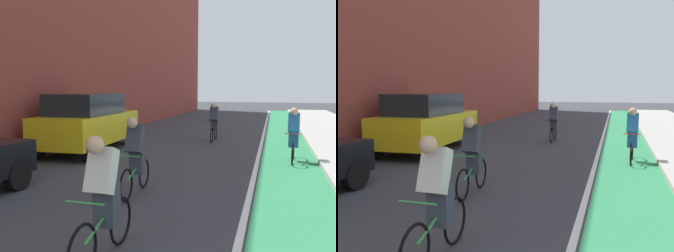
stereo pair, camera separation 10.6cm
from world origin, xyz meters
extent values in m
plane|color=#38383D|center=(0.00, 15.41, 0.00)|extent=(85.42, 85.42, 0.00)
cube|color=#2D8451|center=(3.44, 17.41, 0.00)|extent=(1.60, 38.83, 0.00)
cube|color=white|center=(2.54, 17.41, 0.00)|extent=(0.12, 38.83, 0.00)
cube|color=brown|center=(-6.04, 17.41, 5.87)|extent=(3.00, 38.83, 11.74)
cylinder|color=black|center=(-2.24, 6.49, 0.33)|extent=(0.24, 0.67, 0.66)
cube|color=yellow|center=(-3.19, 11.46, 0.80)|extent=(2.09, 4.85, 0.95)
cube|color=black|center=(-3.18, 11.22, 1.60)|extent=(1.78, 2.93, 0.75)
cylinder|color=black|center=(-4.13, 13.27, 0.33)|extent=(0.25, 0.67, 0.66)
cylinder|color=black|center=(-2.38, 13.34, 0.33)|extent=(0.25, 0.67, 0.66)
cylinder|color=black|center=(-3.99, 9.59, 0.33)|extent=(0.25, 0.67, 0.66)
cylinder|color=black|center=(-2.24, 9.66, 0.33)|extent=(0.25, 0.67, 0.66)
torus|color=black|center=(0.96, 4.60, 0.33)|extent=(0.05, 0.67, 0.67)
cylinder|color=#338C3F|center=(0.95, 4.08, 0.55)|extent=(0.05, 0.96, 0.33)
cylinder|color=#338C3F|center=(0.95, 4.26, 0.63)|extent=(0.04, 0.12, 0.55)
cylinder|color=#338C3F|center=(0.95, 3.63, 0.88)|extent=(0.48, 0.03, 0.02)
cube|color=#333842|center=(0.95, 4.18, 0.70)|extent=(0.28, 0.24, 0.56)
cube|color=beige|center=(0.95, 4.05, 1.16)|extent=(0.32, 0.40, 0.60)
sphere|color=tan|center=(0.95, 3.90, 1.50)|extent=(0.22, 0.22, 0.22)
cube|color=tan|center=(0.95, 4.18, 1.18)|extent=(0.26, 0.28, 0.39)
torus|color=black|center=(0.29, 6.39, 0.32)|extent=(0.05, 0.64, 0.64)
torus|color=black|center=(0.28, 7.44, 0.32)|extent=(0.05, 0.64, 0.64)
cylinder|color=#338C3F|center=(0.28, 6.91, 0.54)|extent=(0.06, 0.96, 0.33)
cylinder|color=#338C3F|center=(0.28, 7.10, 0.62)|extent=(0.04, 0.12, 0.55)
cylinder|color=#338C3F|center=(0.29, 6.47, 0.87)|extent=(0.48, 0.03, 0.02)
cube|color=#333842|center=(0.28, 7.02, 0.69)|extent=(0.28, 0.24, 0.56)
cube|color=#333842|center=(0.28, 6.89, 1.15)|extent=(0.33, 0.40, 0.60)
sphere|color=tan|center=(0.29, 6.73, 1.49)|extent=(0.22, 0.22, 0.22)
torus|color=black|center=(3.50, 10.80, 0.33)|extent=(0.09, 0.66, 0.66)
torus|color=black|center=(3.58, 11.84, 0.33)|extent=(0.09, 0.66, 0.66)
cylinder|color=red|center=(3.54, 11.32, 0.55)|extent=(0.11, 0.96, 0.33)
cylinder|color=red|center=(3.56, 11.50, 0.63)|extent=(0.04, 0.12, 0.55)
cylinder|color=red|center=(3.51, 10.88, 0.88)|extent=(0.48, 0.06, 0.02)
cube|color=#1E598C|center=(3.55, 11.43, 0.70)|extent=(0.30, 0.26, 0.56)
cube|color=#1E598C|center=(3.54, 11.30, 1.16)|extent=(0.35, 0.42, 0.60)
sphere|color=tan|center=(3.53, 11.14, 1.50)|extent=(0.22, 0.22, 0.22)
torus|color=black|center=(0.62, 14.38, 0.30)|extent=(0.04, 0.61, 0.61)
torus|color=black|center=(0.62, 15.43, 0.30)|extent=(0.04, 0.61, 0.61)
cylinder|color=black|center=(0.62, 14.90, 0.52)|extent=(0.04, 0.96, 0.33)
cylinder|color=black|center=(0.62, 15.09, 0.60)|extent=(0.04, 0.12, 0.55)
cylinder|color=black|center=(0.62, 14.46, 0.85)|extent=(0.48, 0.03, 0.02)
cube|color=#333842|center=(0.62, 15.01, 0.67)|extent=(0.28, 0.24, 0.56)
cube|color=#333842|center=(0.62, 14.88, 1.13)|extent=(0.32, 0.40, 0.60)
sphere|color=tan|center=(0.62, 14.72, 1.47)|extent=(0.22, 0.22, 0.22)
cube|color=tan|center=(0.62, 15.00, 1.15)|extent=(0.26, 0.27, 0.39)
camera|label=1|loc=(2.96, 0.06, 2.17)|focal=39.12mm
camera|label=2|loc=(3.06, 0.09, 2.17)|focal=39.12mm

